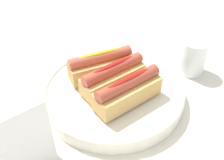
# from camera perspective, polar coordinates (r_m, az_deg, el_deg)

# --- Properties ---
(ground_plane) EXTENTS (2.40, 2.40, 0.00)m
(ground_plane) POSITION_cam_1_polar(r_m,az_deg,el_deg) (0.60, 0.25, -3.93)
(ground_plane) COLOR silver
(serving_bowl) EXTENTS (0.32, 0.32, 0.04)m
(serving_bowl) POSITION_cam_1_polar(r_m,az_deg,el_deg) (0.59, 0.00, -2.77)
(serving_bowl) COLOR silver
(serving_bowl) RESTS_ON ground_plane
(hotdog_front) EXTENTS (0.16, 0.07, 0.06)m
(hotdog_front) POSITION_cam_1_polar(r_m,az_deg,el_deg) (0.60, -2.76, 3.40)
(hotdog_front) COLOR tan
(hotdog_front) RESTS_ON serving_bowl
(hotdog_back) EXTENTS (0.15, 0.06, 0.06)m
(hotdog_back) POSITION_cam_1_polar(r_m,az_deg,el_deg) (0.56, 0.00, 0.63)
(hotdog_back) COLOR tan
(hotdog_back) RESTS_ON serving_bowl
(hotdog_side) EXTENTS (0.15, 0.06, 0.06)m
(hotdog_side) POSITION_cam_1_polar(r_m,az_deg,el_deg) (0.52, 3.15, -2.53)
(hotdog_side) COLOR tan
(hotdog_side) RESTS_ON serving_bowl
(water_glass) EXTENTS (0.07, 0.07, 0.09)m
(water_glass) POSITION_cam_1_polar(r_m,az_deg,el_deg) (0.69, 17.50, 4.57)
(water_glass) COLOR white
(water_glass) RESTS_ON ground_plane
(napkin_box) EXTENTS (0.11, 0.06, 0.15)m
(napkin_box) POSITION_cam_1_polar(r_m,az_deg,el_deg) (0.45, -20.78, -13.01)
(napkin_box) COLOR white
(napkin_box) RESTS_ON ground_plane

